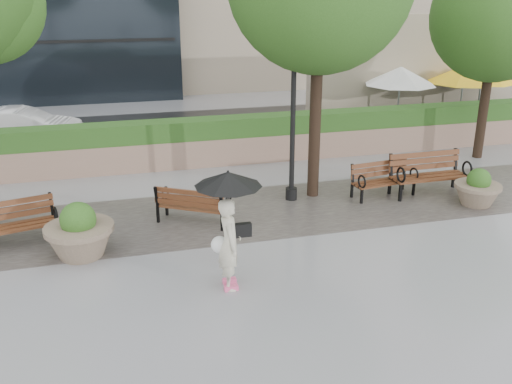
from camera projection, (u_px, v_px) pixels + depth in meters
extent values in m
plane|color=gray|center=(262.00, 275.00, 10.37)|extent=(100.00, 100.00, 0.00)
cube|color=#383330|center=(227.00, 215.00, 13.08)|extent=(28.00, 3.20, 0.01)
cube|color=#926F5E|center=(197.00, 151.00, 16.58)|extent=(24.00, 0.80, 0.80)
cube|color=#28531B|center=(197.00, 129.00, 16.34)|extent=(24.00, 0.75, 0.55)
cube|color=tan|center=(437.00, 70.00, 21.05)|extent=(10.00, 0.60, 4.00)
cube|color=#28531B|center=(454.00, 125.00, 19.47)|extent=(8.00, 0.50, 0.90)
cube|color=black|center=(179.00, 132.00, 20.34)|extent=(40.00, 7.00, 0.00)
cube|color=brown|center=(14.00, 227.00, 11.39)|extent=(1.76, 0.90, 0.05)
cube|color=brown|center=(10.00, 209.00, 11.50)|extent=(1.67, 0.52, 0.40)
cube|color=black|center=(15.00, 236.00, 11.48)|extent=(1.79, 0.99, 0.43)
torus|color=black|center=(56.00, 215.00, 11.55)|extent=(0.13, 0.35, 0.35)
cube|color=brown|center=(194.00, 206.00, 12.53)|extent=(1.61, 1.26, 0.04)
cube|color=brown|center=(189.00, 198.00, 12.21)|extent=(1.41, 0.95, 0.38)
cube|color=black|center=(193.00, 214.00, 12.57)|extent=(1.66, 1.34, 0.41)
torus|color=black|center=(228.00, 200.00, 12.41)|extent=(0.21, 0.30, 0.33)
torus|color=black|center=(165.00, 193.00, 12.83)|extent=(0.21, 0.30, 0.33)
cube|color=brown|center=(384.00, 182.00, 14.05)|extent=(1.65, 0.69, 0.04)
cube|color=brown|center=(379.00, 169.00, 14.17)|extent=(1.60, 0.32, 0.38)
cube|color=black|center=(383.00, 189.00, 14.13)|extent=(1.66, 0.78, 0.41)
torus|color=black|center=(362.00, 182.00, 13.58)|extent=(0.09, 0.33, 0.33)
torus|color=black|center=(414.00, 174.00, 14.12)|extent=(0.09, 0.33, 0.33)
cube|color=brown|center=(430.00, 177.00, 14.16)|extent=(1.94, 0.60, 0.05)
cube|color=brown|center=(424.00, 161.00, 14.32)|extent=(1.94, 0.15, 0.45)
cube|color=black|center=(428.00, 185.00, 14.27)|extent=(1.95, 0.71, 0.50)
torus|color=black|center=(401.00, 175.00, 13.69)|extent=(0.06, 0.40, 0.40)
torus|color=black|center=(467.00, 169.00, 14.15)|extent=(0.06, 0.40, 0.40)
cylinder|color=#7F6B56|center=(79.00, 228.00, 10.91)|extent=(1.32, 1.32, 0.11)
sphere|color=#1D3F12|center=(78.00, 219.00, 10.85)|extent=(0.68, 0.68, 0.68)
cylinder|color=#7F6B56|center=(478.00, 186.00, 13.51)|extent=(1.08, 1.08, 0.09)
sphere|color=#1D3F12|center=(479.00, 180.00, 13.46)|extent=(0.56, 0.56, 0.56)
cylinder|color=black|center=(293.00, 114.00, 13.28)|extent=(0.12, 0.12, 4.28)
cylinder|color=black|center=(291.00, 194.00, 13.96)|extent=(0.28, 0.28, 0.30)
sphere|color=black|center=(295.00, 16.00, 12.52)|extent=(0.24, 0.24, 0.24)
cylinder|color=black|center=(316.00, 101.00, 13.48)|extent=(0.28, 0.28, 4.76)
sphere|color=#1D3F12|center=(339.00, 1.00, 13.12)|extent=(2.93, 2.93, 2.93)
cylinder|color=black|center=(486.00, 94.00, 16.77)|extent=(0.28, 0.28, 3.84)
sphere|color=#1D3F12|center=(496.00, 17.00, 16.02)|extent=(3.65, 3.65, 3.65)
sphere|color=#1D3F12|center=(506.00, 30.00, 16.57)|extent=(2.56, 2.56, 2.56)
cylinder|color=black|center=(396.00, 131.00, 20.27)|extent=(0.40, 0.40, 0.10)
cylinder|color=#99999E|center=(398.00, 102.00, 19.91)|extent=(0.06, 0.06, 2.20)
cone|color=white|center=(401.00, 76.00, 19.60)|extent=(2.50, 2.50, 0.60)
cylinder|color=black|center=(457.00, 128.00, 20.68)|extent=(0.40, 0.40, 0.10)
cylinder|color=#99999E|center=(461.00, 100.00, 20.32)|extent=(0.06, 0.06, 2.20)
cone|color=yellow|center=(464.00, 74.00, 20.01)|extent=(2.50, 2.50, 0.60)
cylinder|color=black|center=(475.00, 127.00, 20.91)|extent=(0.40, 0.40, 0.10)
cylinder|color=#99999E|center=(479.00, 98.00, 20.55)|extent=(0.06, 0.06, 2.20)
cone|color=yellow|center=(482.00, 73.00, 20.24)|extent=(2.50, 2.50, 0.60)
imported|color=silver|center=(23.00, 127.00, 18.45)|extent=(3.87, 1.83, 1.23)
imported|color=beige|center=(230.00, 241.00, 9.70)|extent=(0.50, 0.68, 1.75)
cube|color=#F2598C|center=(230.00, 281.00, 10.10)|extent=(0.13, 0.25, 0.09)
cube|color=#F2598C|center=(231.00, 288.00, 9.86)|extent=(0.13, 0.25, 0.09)
cube|color=black|center=(242.00, 230.00, 9.72)|extent=(0.14, 0.34, 0.24)
sphere|color=white|center=(220.00, 245.00, 9.94)|extent=(0.31, 0.31, 0.31)
cylinder|color=black|center=(229.00, 204.00, 9.52)|extent=(0.02, 0.02, 0.93)
cone|color=black|center=(228.00, 179.00, 9.37)|extent=(1.14, 1.14, 0.24)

